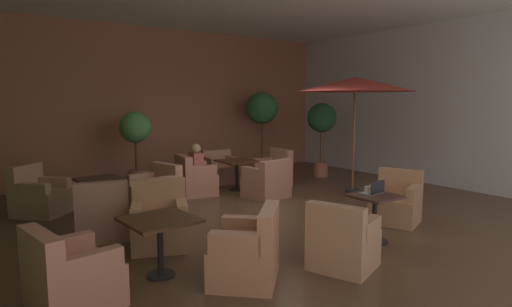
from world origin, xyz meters
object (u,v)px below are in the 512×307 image
object	(u,v)px
potted_tree_mid_left	(262,113)
cafe_table_front_left	(375,209)
armchair_front_right_north	(220,170)
armchair_front_right_west	(273,172)
cafe_table_mid_center	(100,189)
iced_drink_cup	(367,190)
armchair_front_left_north	(343,243)
cafe_table_front_right	(237,166)
cafe_table_rear_right	(160,229)
armchair_rear_right_north	(248,254)
patron_blue_shirt	(196,160)
armchair_front_right_east	(195,180)
armchair_mid_center_east	(102,216)
armchair_front_right_south	(267,183)
armchair_mid_center_north	(40,196)
armchair_rear_right_east	(160,223)
armchair_rear_right_south	(70,277)
patio_umbrella_tall_red	(355,85)
potted_tree_left_corner	(322,124)
armchair_front_left_east	(396,203)
armchair_mid_center_south	(155,190)
open_laptop	(374,190)
potted_tree_mid_right	(136,136)

from	to	relation	value
potted_tree_mid_left	cafe_table_front_left	bearing A→B (deg)	-109.89
armchair_front_right_north	armchair_front_right_west	world-z (taller)	armchair_front_right_west
armchair_front_right_north	potted_tree_mid_left	xyz separation A→B (m)	(1.64, 0.50, 1.37)
cafe_table_mid_center	iced_drink_cup	size ratio (longest dim) A/B	6.92
armchair_front_left_north	cafe_table_front_right	distance (m)	4.73
cafe_table_front_right	cafe_table_rear_right	size ratio (longest dim) A/B	0.96
armchair_rear_right_north	patron_blue_shirt	distance (m)	4.61
armchair_front_right_east	armchair_mid_center_east	bearing A→B (deg)	-143.54
armchair_front_right_south	armchair_mid_center_north	xyz separation A→B (m)	(-4.13, 1.28, 0.02)
cafe_table_mid_center	iced_drink_cup	bearing A→B (deg)	-50.31
armchair_rear_right_east	potted_tree_mid_left	distance (m)	6.27
armchair_front_right_north	cafe_table_mid_center	distance (m)	3.63
armchair_rear_right_south	iced_drink_cup	bearing A→B (deg)	-4.78
armchair_front_right_west	cafe_table_rear_right	size ratio (longest dim) A/B	1.05
armchair_rear_right_north	armchair_rear_right_south	distance (m)	1.83
patio_umbrella_tall_red	potted_tree_mid_left	world-z (taller)	patio_umbrella_tall_red
armchair_front_left_north	potted_tree_left_corner	world-z (taller)	potted_tree_left_corner
armchair_rear_right_east	potted_tree_mid_left	bearing A→B (deg)	40.76
armchair_front_right_north	armchair_rear_right_south	size ratio (longest dim) A/B	0.94
armchair_front_right_east	iced_drink_cup	xyz separation A→B (m)	(0.70, -4.13, 0.42)
armchair_front_left_east	potted_tree_mid_left	bearing A→B (deg)	79.71
potted_tree_mid_left	iced_drink_cup	bearing A→B (deg)	-110.60
cafe_table_front_right	potted_tree_mid_left	world-z (taller)	potted_tree_mid_left
armchair_front_left_east	armchair_mid_center_south	world-z (taller)	armchair_front_left_east
armchair_front_left_north	armchair_front_right_north	world-z (taller)	armchair_front_left_north
open_laptop	armchair_rear_right_north	bearing A→B (deg)	-176.56
armchair_front_right_east	cafe_table_front_left	bearing A→B (deg)	-80.14
armchair_front_left_east	cafe_table_rear_right	bearing A→B (deg)	177.22
potted_tree_left_corner	armchair_front_right_west	bearing A→B (deg)	-173.68
armchair_rear_right_south	open_laptop	xyz separation A→B (m)	(4.07, -0.38, 0.44)
armchair_front_right_south	cafe_table_rear_right	size ratio (longest dim) A/B	1.06
armchair_front_left_north	armchair_rear_right_east	bearing A→B (deg)	127.03
potted_tree_mid_right	iced_drink_cup	world-z (taller)	potted_tree_mid_right
armchair_mid_center_north	potted_tree_mid_left	distance (m)	6.05
armchair_front_left_north	cafe_table_front_right	xyz separation A→B (m)	(1.34, 4.53, 0.24)
potted_tree_left_corner	armchair_front_right_east	bearing A→B (deg)	-179.79
armchair_mid_center_east	armchair_rear_right_north	xyz separation A→B (m)	(0.93, -2.52, -0.01)
cafe_table_rear_right	armchair_mid_center_south	bearing A→B (deg)	69.48
cafe_table_mid_center	cafe_table_front_right	bearing A→B (deg)	9.43
cafe_table_front_left	armchair_front_right_north	distance (m)	5.11
cafe_table_front_right	armchair_rear_right_south	distance (m)	5.62
cafe_table_mid_center	cafe_table_front_left	bearing A→B (deg)	-50.92
armchair_mid_center_east	armchair_rear_right_east	distance (m)	1.02
patron_blue_shirt	armchair_rear_right_north	bearing A→B (deg)	-109.76
armchair_mid_center_north	armchair_rear_right_north	size ratio (longest dim) A/B	1.04
armchair_front_right_south	armchair_rear_right_east	bearing A→B (deg)	-153.09
armchair_front_right_west	armchair_front_right_south	bearing A→B (deg)	-132.44
potted_tree_left_corner	patron_blue_shirt	xyz separation A→B (m)	(-3.72, -0.02, -0.68)
cafe_table_rear_right	potted_tree_mid_left	world-z (taller)	potted_tree_mid_left
cafe_table_front_right	open_laptop	world-z (taller)	open_laptop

